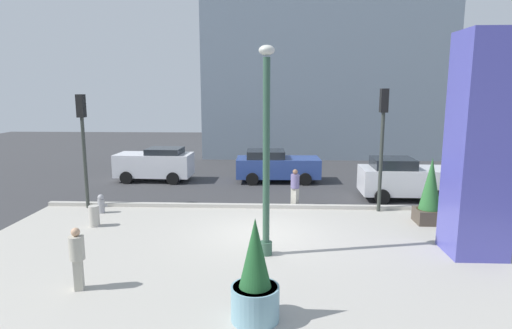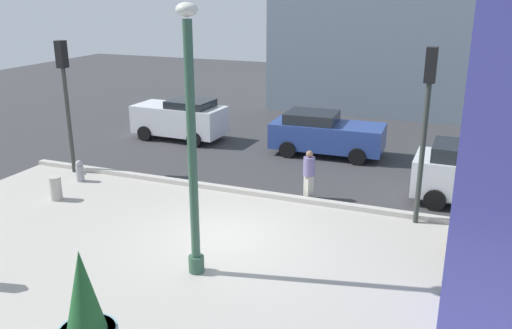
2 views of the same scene
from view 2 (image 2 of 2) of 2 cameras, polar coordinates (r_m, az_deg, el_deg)
The scene contains 15 objects.
ground_plane at distance 17.63m, azimuth 2.19°, elevation -2.50°, with size 60.00×60.00×0.00m, color #38383A.
plaza_pavement at distance 12.65m, azimuth -7.21°, elevation -11.38°, with size 18.00×10.00×0.02m, color #ADA89E.
curb_strip at distance 16.83m, azimuth 1.18°, elevation -3.22°, with size 18.00×0.24×0.16m, color #B7B2A8.
lamp_post at distance 11.55m, azimuth -6.80°, elevation 1.41°, with size 0.44×0.44×5.96m.
art_pillar_blue at distance 10.53m, azimuth 24.64°, elevation -0.16°, with size 1.51×1.51×6.38m, color #4C4CAD.
potted_plant_mid_plaza at distance 9.78m, azimuth -17.57°, elevation -15.71°, with size 1.02×1.02×2.23m.
potted_plant_near_right at distance 13.94m, azimuth 22.22°, elevation -4.81°, with size 0.94×0.94×2.40m.
fire_hydrant at distance 19.04m, azimuth -18.20°, elevation -0.66°, with size 0.36×0.26×0.75m.
concrete_bollard at distance 17.62m, azimuth -20.49°, elevation -2.39°, with size 0.36×0.36×0.75m, color #B2ADA3.
traffic_light_corner at distance 14.76m, azimuth 17.66°, elevation 5.62°, with size 0.28×0.42×4.82m.
traffic_light_far_side at distance 19.48m, azimuth -19.61°, elevation 7.93°, with size 0.28×0.42×4.59m.
car_far_lane at distance 23.42m, azimuth -8.04°, elevation 4.85°, with size 3.99×2.06×1.76m.
car_curb_east at distance 21.16m, azimuth 7.37°, elevation 3.27°, with size 4.38×2.17×1.66m.
car_curb_west at distance 17.30m, azimuth 22.60°, elevation -1.13°, with size 3.90×2.13×1.82m.
pedestrian_by_curb at distance 16.52m, azimuth 5.65°, elevation -0.85°, with size 0.51×0.51×1.56m.
Camera 2 is at (5.50, -11.56, 6.19)m, focal length 37.68 mm.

